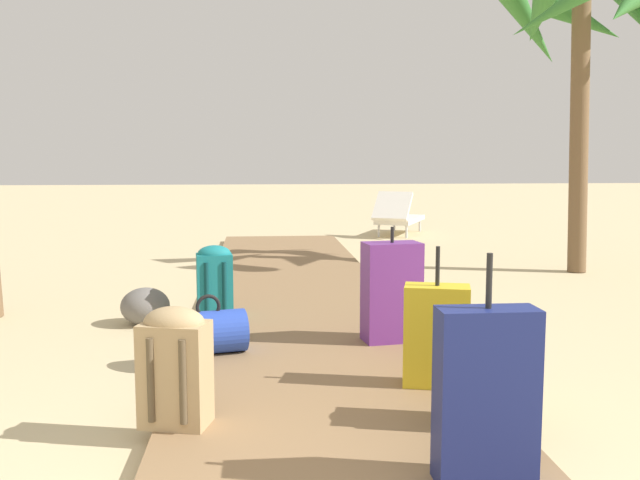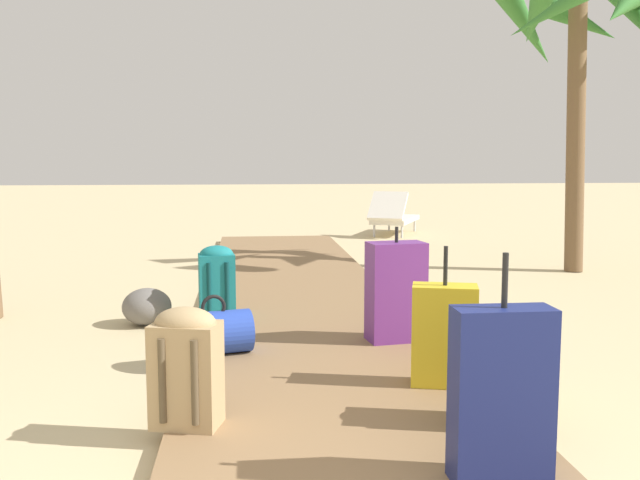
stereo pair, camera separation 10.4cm
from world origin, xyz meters
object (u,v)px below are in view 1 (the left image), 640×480
suitcase_yellow (436,335)px  suitcase_purple (392,292)px  palm_tree_far_right (581,28)px  duffel_bag_blue (209,332)px  lounge_chair (398,216)px  backpack_teal (215,280)px  suitcase_navy (486,396)px  backpack_tan (175,363)px  backpack_black (491,365)px

suitcase_yellow → suitcase_purple: (-0.07, 0.97, 0.06)m
suitcase_purple → palm_tree_far_right: (2.82, 3.28, 2.41)m
duffel_bag_blue → lounge_chair: size_ratio=0.32×
suitcase_yellow → suitcase_purple: suitcase_purple is taller
backpack_teal → duffel_bag_blue: size_ratio=1.09×
backpack_teal → palm_tree_far_right: size_ratio=0.16×
suitcase_navy → backpack_tan: 1.47m
suitcase_yellow → backpack_teal: suitcase_yellow is taller
suitcase_yellow → duffel_bag_blue: bearing=150.0°
lounge_chair → backpack_black: bearing=-98.7°
suitcase_navy → duffel_bag_blue: (-1.21, 1.94, -0.21)m
backpack_black → lounge_chair: lounge_chair is taller
palm_tree_far_right → duffel_bag_blue: bearing=-139.4°
backpack_teal → suitcase_purple: suitcase_purple is taller
suitcase_navy → backpack_tan: size_ratio=1.58×
suitcase_yellow → backpack_teal: size_ratio=1.36×
suitcase_navy → palm_tree_far_right: palm_tree_far_right is taller
suitcase_navy → suitcase_purple: suitcase_navy is taller
suitcase_yellow → palm_tree_far_right: size_ratio=0.22×
suitcase_purple → duffel_bag_blue: (-1.25, -0.21, -0.20)m
backpack_tan → palm_tree_far_right: palm_tree_far_right is taller
suitcase_yellow → suitcase_purple: 0.98m
suitcase_yellow → suitcase_navy: bearing=-95.2°
palm_tree_far_right → lounge_chair: 4.92m
duffel_bag_blue → backpack_tan: backpack_tan is taller
duffel_bag_blue → palm_tree_far_right: bearing=40.6°
suitcase_yellow → suitcase_purple: size_ratio=0.98×
suitcase_purple → lounge_chair: 7.47m
backpack_teal → duffel_bag_blue: backpack_teal is taller
suitcase_purple → suitcase_navy: bearing=-91.1°
backpack_teal → backpack_tan: bearing=-91.3°
duffel_bag_blue → lounge_chair: bearing=69.7°
suitcase_navy → backpack_tan: (-1.28, 0.71, -0.05)m
backpack_black → duffel_bag_blue: backpack_black is taller
backpack_black → backpack_tan: size_ratio=0.98×
backpack_tan → suitcase_navy: bearing=-28.9°
backpack_tan → backpack_teal: bearing=88.7°
backpack_teal → palm_tree_far_right: palm_tree_far_right is taller
duffel_bag_blue → backpack_tan: (-0.07, -1.23, 0.16)m
palm_tree_far_right → backpack_tan: bearing=-131.3°
suitcase_navy → suitcase_purple: 2.15m
suitcase_purple → palm_tree_far_right: bearing=49.3°
backpack_black → palm_tree_far_right: size_ratio=0.16×
lounge_chair → backpack_teal: bearing=-113.4°
palm_tree_far_right → lounge_chair: bearing=107.7°
backpack_black → palm_tree_far_right: 6.05m
backpack_black → palm_tree_far_right: palm_tree_far_right is taller
suitcase_navy → lounge_chair: bearing=80.6°
suitcase_purple → suitcase_yellow: bearing=-86.1°
backpack_teal → palm_tree_far_right: bearing=30.7°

